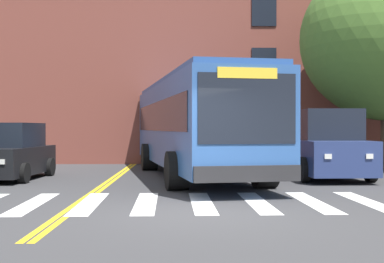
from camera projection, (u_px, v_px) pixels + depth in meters
name	position (u px, v px, depth m)	size (l,w,h in m)	color
ground_plane	(200.00, 214.00, 10.03)	(120.00, 120.00, 0.00)	#38383A
crosswalk	(174.00, 203.00, 11.47)	(8.95, 3.63, 0.01)	white
lane_line_yellow_inner	(135.00, 161.00, 25.43)	(0.12, 36.00, 0.01)	gold
lane_line_yellow_outer	(139.00, 161.00, 25.43)	(0.12, 36.00, 0.01)	gold
city_bus	(194.00, 123.00, 17.74)	(4.55, 12.60, 3.19)	#2D5699
car_black_near_lane	(11.00, 153.00, 16.74)	(2.09, 4.06, 1.77)	black
car_navy_far_lane	(322.00, 146.00, 17.27)	(2.35, 5.05, 2.19)	navy
car_tan_behind_bus	(191.00, 143.00, 28.19)	(2.23, 4.76, 1.77)	tan
building_facade	(253.00, 77.00, 27.65)	(33.86, 7.99, 8.43)	brown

